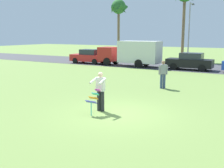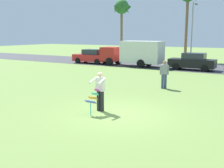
% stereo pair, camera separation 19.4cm
% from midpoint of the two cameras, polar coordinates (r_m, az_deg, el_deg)
% --- Properties ---
extents(ground_plane, '(120.00, 120.00, 0.00)m').
position_cam_midpoint_polar(ground_plane, '(11.81, 1.55, -6.19)').
color(ground_plane, olive).
extents(road_strip, '(120.00, 8.00, 0.01)m').
position_cam_midpoint_polar(road_strip, '(29.12, 19.67, 3.13)').
color(road_strip, '#424247').
rests_on(road_strip, ground).
extents(person_kite_flyer, '(0.57, 0.68, 1.73)m').
position_cam_midpoint_polar(person_kite_flyer, '(12.03, -2.02, -1.22)').
color(person_kite_flyer, '#26262B').
rests_on(person_kite_flyer, ground).
extents(kite_held, '(0.51, 0.63, 1.06)m').
position_cam_midpoint_polar(kite_held, '(11.57, -3.50, -3.00)').
color(kite_held, '#D83399').
rests_on(kite_held, ground).
extents(parked_car_red, '(4.25, 1.94, 1.60)m').
position_cam_midpoint_polar(parked_car_red, '(31.79, -4.09, 5.66)').
color(parked_car_red, red).
rests_on(parked_car_red, ground).
extents(parked_truck_red_cab, '(6.72, 2.17, 2.62)m').
position_cam_midpoint_polar(parked_truck_red_cab, '(28.97, 4.91, 6.45)').
color(parked_truck_red_cab, '#B2231E').
rests_on(parked_truck_red_cab, ground).
extents(parked_car_black, '(4.24, 1.91, 1.60)m').
position_cam_midpoint_polar(parked_car_black, '(26.95, 16.47, 4.42)').
color(parked_car_black, black).
rests_on(parked_car_black, ground).
extents(palm_tree_left_near, '(2.58, 2.71, 8.30)m').
position_cam_midpoint_polar(palm_tree_left_near, '(41.92, 2.15, 15.19)').
color(palm_tree_left_near, brown).
rests_on(palm_tree_left_near, ground).
extents(streetlight_pole, '(0.24, 1.65, 7.00)m').
position_cam_midpoint_polar(streetlight_pole, '(34.79, 16.42, 10.99)').
color(streetlight_pole, '#9E9EA3').
rests_on(streetlight_pole, ground).
extents(person_walker_near, '(0.49, 0.38, 1.73)m').
position_cam_midpoint_polar(person_walker_near, '(17.35, 11.04, 2.11)').
color(person_walker_near, '#384772').
rests_on(person_walker_near, ground).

